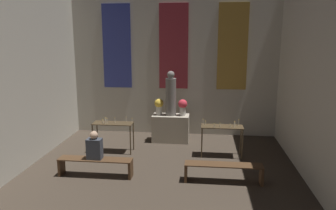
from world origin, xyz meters
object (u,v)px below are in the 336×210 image
object	(u,v)px
statue	(171,95)
flower_vase_right	(183,106)
altar	(171,128)
pew_back_right	(223,169)
candle_rack_left	(113,127)
pew_back_left	(95,163)
person_seated	(94,147)
candle_rack_right	(222,131)
flower_vase_left	(159,106)

from	to	relation	value
statue	flower_vase_right	size ratio (longest dim) A/B	2.72
statue	flower_vase_right	distance (m)	0.53
altar	pew_back_right	bearing A→B (deg)	-62.14
candle_rack_left	pew_back_left	xyz separation A→B (m)	(0.04, -1.76, -0.44)
pew_back_left	pew_back_right	world-z (taller)	same
flower_vase_right	person_seated	bearing A→B (deg)	-123.46
candle_rack_right	pew_back_right	distance (m)	1.81
candle_rack_right	altar	bearing A→B (deg)	143.15
statue	flower_vase_left	size ratio (longest dim) A/B	2.72
flower_vase_right	pew_back_left	size ratio (longest dim) A/B	0.29
altar	flower_vase_left	size ratio (longest dim) A/B	2.25
flower_vase_left	altar	bearing A→B (deg)	0.00
candle_rack_left	person_seated	bearing A→B (deg)	-88.97
statue	pew_back_left	world-z (taller)	statue
candle_rack_left	candle_rack_right	size ratio (longest dim) A/B	1.00
flower_vase_right	pew_back_right	distance (m)	3.30
pew_back_left	person_seated	xyz separation A→B (m)	(-0.00, 0.00, 0.43)
statue	person_seated	distance (m)	3.44
statue	flower_vase_left	xyz separation A→B (m)	(-0.39, -0.00, -0.36)
statue	candle_rack_left	distance (m)	2.15
statue	pew_back_right	bearing A→B (deg)	-62.14
altar	flower_vase_right	xyz separation A→B (m)	(0.39, -0.00, 0.75)
statue	person_seated	size ratio (longest dim) A/B	2.04
statue	candle_rack_right	size ratio (longest dim) A/B	1.21
candle_rack_right	person_seated	world-z (taller)	person_seated
flower_vase_left	pew_back_left	xyz separation A→B (m)	(-1.18, -2.96, -0.87)
person_seated	flower_vase_right	bearing A→B (deg)	56.54
flower_vase_left	candle_rack_left	distance (m)	1.76
flower_vase_right	pew_back_right	size ratio (longest dim) A/B	0.29
flower_vase_left	candle_rack_right	size ratio (longest dim) A/B	0.45
pew_back_left	candle_rack_right	bearing A→B (deg)	29.08
pew_back_left	candle_rack_left	bearing A→B (deg)	91.17
statue	person_seated	bearing A→B (deg)	-117.93
flower_vase_left	pew_back_left	distance (m)	3.30
candle_rack_left	statue	bearing A→B (deg)	36.84
flower_vase_left	flower_vase_right	distance (m)	0.77
flower_vase_right	candle_rack_left	bearing A→B (deg)	-148.90
pew_back_right	flower_vase_right	bearing A→B (deg)	111.69
flower_vase_left	person_seated	size ratio (longest dim) A/B	0.75
person_seated	candle_rack_left	bearing A→B (deg)	91.03
pew_back_left	pew_back_right	size ratio (longest dim) A/B	1.00
candle_rack_left	person_seated	xyz separation A→B (m)	(0.03, -1.76, -0.00)
pew_back_left	person_seated	bearing A→B (deg)	180.00
statue	pew_back_right	size ratio (longest dim) A/B	0.79
altar	candle_rack_left	bearing A→B (deg)	-143.16
candle_rack_left	person_seated	size ratio (longest dim) A/B	1.68
pew_back_left	pew_back_right	bearing A→B (deg)	0.00
statue	flower_vase_left	bearing A→B (deg)	-180.00
candle_rack_left	altar	bearing A→B (deg)	36.84
flower_vase_left	pew_back_left	world-z (taller)	flower_vase_left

